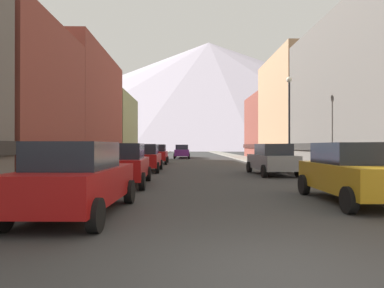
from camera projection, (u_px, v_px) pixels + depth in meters
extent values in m
plane|color=#353535|center=(279.00, 278.00, 4.27)|extent=(400.00, 400.00, 0.00)
cube|color=gray|center=(142.00, 159.00, 39.13)|extent=(2.50, 100.00, 0.15)
cube|color=gray|center=(248.00, 159.00, 39.40)|extent=(2.50, 100.00, 0.15)
cube|color=brown|center=(0.00, 101.00, 16.90)|extent=(6.11, 8.33, 7.89)
cube|color=brown|center=(54.00, 110.00, 27.34)|extent=(8.74, 12.53, 9.23)
cube|color=#3B1B16|center=(54.00, 147.00, 27.33)|extent=(9.04, 12.53, 0.50)
cube|color=#8C9966|center=(104.00, 128.00, 39.38)|extent=(6.49, 10.84, 7.53)
cube|color=#3F442D|center=(104.00, 146.00, 39.38)|extent=(6.79, 10.84, 0.50)
cube|color=#66605B|center=(384.00, 94.00, 20.97)|extent=(7.52, 13.91, 9.77)
cube|color=#2D2B29|center=(384.00, 147.00, 20.96)|extent=(7.82, 13.91, 0.50)
cube|color=tan|center=(316.00, 109.00, 34.07)|extent=(9.37, 11.68, 10.69)
cube|color=brown|center=(317.00, 146.00, 34.06)|extent=(9.67, 11.68, 0.50)
cube|color=brown|center=(279.00, 127.00, 44.55)|extent=(7.69, 9.24, 8.26)
cube|color=#3B1B16|center=(279.00, 146.00, 44.54)|extent=(7.99, 9.24, 0.50)
cube|color=#9E1111|center=(78.00, 185.00, 8.16)|extent=(1.99, 4.46, 0.80)
cube|color=#1E232D|center=(75.00, 155.00, 7.91)|extent=(1.68, 2.25, 0.64)
cylinder|color=black|center=(67.00, 192.00, 9.82)|extent=(0.24, 0.69, 0.68)
cylinder|color=black|center=(130.00, 192.00, 9.79)|extent=(0.24, 0.69, 0.68)
cylinder|color=black|center=(1.00, 215.00, 6.52)|extent=(0.24, 0.69, 0.68)
cylinder|color=black|center=(96.00, 215.00, 6.49)|extent=(0.24, 0.69, 0.68)
cube|color=#9E1111|center=(124.00, 168.00, 14.22)|extent=(2.00, 4.47, 0.80)
cube|color=#1E232D|center=(123.00, 151.00, 13.97)|extent=(1.68, 2.26, 0.64)
cylinder|color=black|center=(109.00, 174.00, 15.81)|extent=(0.25, 0.69, 0.68)
cylinder|color=black|center=(148.00, 174.00, 15.92)|extent=(0.25, 0.69, 0.68)
cylinder|color=black|center=(93.00, 182.00, 12.52)|extent=(0.25, 0.69, 0.68)
cylinder|color=black|center=(142.00, 181.00, 12.63)|extent=(0.25, 0.69, 0.68)
cube|color=#9E1111|center=(145.00, 160.00, 21.84)|extent=(1.87, 4.41, 0.80)
cube|color=#1E232D|center=(145.00, 149.00, 21.59)|extent=(1.62, 2.21, 0.64)
cylinder|color=black|center=(135.00, 165.00, 23.46)|extent=(0.22, 0.68, 0.68)
cylinder|color=black|center=(161.00, 165.00, 23.51)|extent=(0.22, 0.68, 0.68)
cylinder|color=black|center=(127.00, 168.00, 20.16)|extent=(0.22, 0.68, 0.68)
cylinder|color=black|center=(157.00, 168.00, 20.21)|extent=(0.22, 0.68, 0.68)
cube|color=#9E1111|center=(157.00, 156.00, 30.74)|extent=(1.90, 4.42, 0.80)
cube|color=#1E232D|center=(157.00, 148.00, 31.00)|extent=(1.63, 2.22, 0.64)
cylinder|color=black|center=(166.00, 161.00, 29.13)|extent=(0.23, 0.68, 0.68)
cylinder|color=black|center=(145.00, 161.00, 29.06)|extent=(0.23, 0.68, 0.68)
cylinder|color=black|center=(167.00, 159.00, 32.42)|extent=(0.23, 0.68, 0.68)
cylinder|color=black|center=(148.00, 159.00, 32.36)|extent=(0.23, 0.68, 0.68)
cube|color=#B28419|center=(354.00, 178.00, 9.93)|extent=(1.91, 4.43, 0.80)
cube|color=#1E232D|center=(350.00, 153.00, 10.19)|extent=(1.64, 2.23, 0.64)
cylinder|color=black|center=(349.00, 200.00, 8.28)|extent=(0.23, 0.68, 0.68)
cylinder|color=black|center=(357.00, 185.00, 11.59)|extent=(0.23, 0.68, 0.68)
cylinder|color=black|center=(304.00, 185.00, 11.58)|extent=(0.23, 0.68, 0.68)
cube|color=slate|center=(272.00, 162.00, 19.28)|extent=(2.05, 4.48, 0.80)
cube|color=#1E232D|center=(273.00, 149.00, 19.03)|extent=(1.70, 2.27, 0.64)
cylinder|color=black|center=(249.00, 167.00, 20.86)|extent=(0.25, 0.69, 0.68)
cylinder|color=black|center=(278.00, 167.00, 20.99)|extent=(0.25, 0.69, 0.68)
cylinder|color=black|center=(264.00, 171.00, 17.57)|extent=(0.25, 0.69, 0.68)
cylinder|color=black|center=(298.00, 171.00, 17.70)|extent=(0.25, 0.69, 0.68)
cube|color=#591E72|center=(182.00, 153.00, 43.70)|extent=(1.84, 4.40, 0.80)
cube|color=#1E232D|center=(182.00, 147.00, 43.95)|extent=(1.60, 2.20, 0.64)
cylinder|color=black|center=(189.00, 156.00, 42.06)|extent=(0.22, 0.68, 0.68)
cylinder|color=black|center=(174.00, 156.00, 42.02)|extent=(0.22, 0.68, 0.68)
cylinder|color=black|center=(189.00, 155.00, 45.36)|extent=(0.22, 0.68, 0.68)
cylinder|color=black|center=(175.00, 155.00, 45.32)|extent=(0.22, 0.68, 0.68)
cube|color=#9E1111|center=(182.00, 152.00, 47.13)|extent=(1.84, 4.40, 0.80)
cube|color=#1E232D|center=(182.00, 147.00, 47.38)|extent=(1.60, 2.20, 0.64)
cylinder|color=black|center=(189.00, 155.00, 45.49)|extent=(0.22, 0.68, 0.68)
cylinder|color=black|center=(175.00, 155.00, 45.45)|extent=(0.22, 0.68, 0.68)
cylinder|color=black|center=(188.00, 155.00, 48.79)|extent=(0.22, 0.68, 0.68)
cylinder|color=black|center=(176.00, 155.00, 48.75)|extent=(0.22, 0.68, 0.68)
cylinder|color=#4C5156|center=(377.00, 173.00, 13.20)|extent=(0.56, 0.56, 0.90)
cylinder|color=#2D2D33|center=(377.00, 161.00, 13.20)|extent=(0.59, 0.59, 0.08)
cylinder|color=brown|center=(339.00, 170.00, 17.82)|extent=(0.46, 0.46, 0.43)
sphere|color=#295A20|center=(339.00, 162.00, 17.82)|extent=(0.59, 0.59, 0.59)
cylinder|color=brown|center=(103.00, 159.00, 20.59)|extent=(0.36, 0.36, 1.41)
sphere|color=tan|center=(103.00, 146.00, 20.59)|extent=(0.22, 0.22, 0.22)
cylinder|color=brown|center=(110.00, 158.00, 22.54)|extent=(0.36, 0.36, 1.32)
sphere|color=tan|center=(110.00, 147.00, 22.54)|extent=(0.21, 0.21, 0.21)
cylinder|color=#333338|center=(116.00, 157.00, 24.62)|extent=(0.36, 0.36, 1.37)
sphere|color=tan|center=(116.00, 146.00, 24.62)|extent=(0.22, 0.22, 0.22)
cylinder|color=black|center=(289.00, 126.00, 21.03)|extent=(0.12, 0.12, 5.50)
sphere|color=white|center=(289.00, 80.00, 21.04)|extent=(0.36, 0.36, 0.36)
cone|color=silver|center=(209.00, 95.00, 264.76)|extent=(349.91, 349.91, 82.98)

